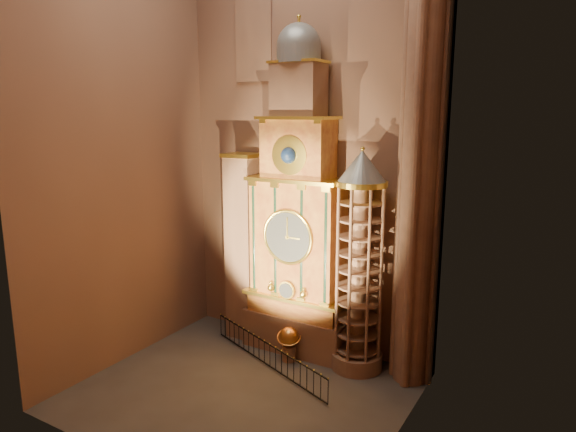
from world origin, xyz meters
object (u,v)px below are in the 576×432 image
Objects in this scene: stair_turret at (359,264)px; iron_railing at (267,354)px; celestial_globe at (289,341)px; astronomical_clock at (298,226)px; portrait_tower at (244,246)px.

iron_railing is (-3.81, -2.19, -4.62)m from stair_turret.
iron_railing is at bearing -150.17° from stair_turret.
iron_railing is at bearing -119.19° from celestial_globe.
astronomical_clock is 6.52m from iron_railing.
portrait_tower is 5.99m from iron_railing.
celestial_globe is (0.29, -1.36, -5.61)m from astronomical_clock.
celestial_globe is at bearing 60.81° from iron_railing.
stair_turret reaches higher than iron_railing.
portrait_tower is at bearing 177.67° from stair_turret.
stair_turret reaches higher than celestial_globe.
portrait_tower is 6.91m from stair_turret.
stair_turret is 6.08× the size of celestial_globe.
astronomical_clock is at bearing 175.70° from stair_turret.
celestial_globe is at bearing -77.87° from astronomical_clock.
astronomical_clock reaches higher than iron_railing.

